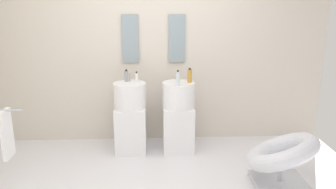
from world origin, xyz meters
name	(u,v)px	position (x,y,z in m)	size (l,w,h in m)	color
rear_partition	(154,49)	(0.00, 1.65, 1.30)	(4.80, 0.10, 2.60)	beige
pedestal_sink_left	(131,117)	(-0.32, 1.19, 0.47)	(0.42, 0.42, 1.03)	white
pedestal_sink_right	(178,116)	(0.32, 1.19, 0.47)	(0.42, 0.42, 1.03)	white
vanity_mirror_left	(130,39)	(-0.32, 1.58, 1.45)	(0.22, 0.03, 0.64)	#8C9EA8
vanity_mirror_right	(177,39)	(0.32, 1.58, 1.45)	(0.22, 0.03, 0.64)	#8C9EA8
lounge_chair	(282,156)	(1.35, 0.21, 0.35)	(1.09, 1.09, 0.65)	#B7BABF
towel_rack	(4,136)	(-1.51, 0.21, 0.63)	(0.37, 0.22, 0.95)	#B7BABF
soap_bottle_grey	(126,76)	(-0.36, 1.28, 1.00)	(0.05, 0.05, 0.16)	#99999E
soap_bottle_clear	(178,78)	(0.29, 1.04, 1.02)	(0.04, 0.04, 0.19)	silver
soap_bottle_white	(137,77)	(-0.22, 1.24, 0.99)	(0.04, 0.04, 0.14)	white
soap_bottle_amber	(190,76)	(0.46, 1.20, 1.02)	(0.06, 0.06, 0.19)	#C68C38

